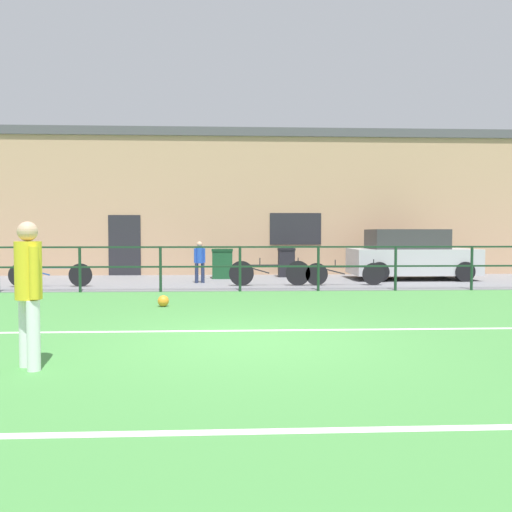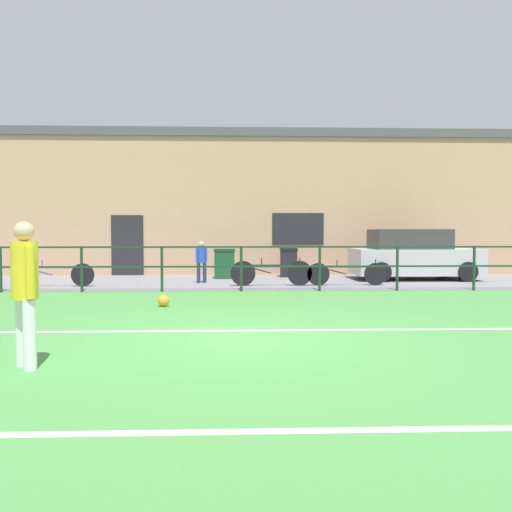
% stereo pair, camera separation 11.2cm
% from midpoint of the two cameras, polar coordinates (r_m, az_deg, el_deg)
% --- Properties ---
extents(ground, '(60.00, 44.00, 0.04)m').
position_cam_midpoint_polar(ground, '(7.32, -0.80, -9.30)').
color(ground, '#478C42').
extents(field_line_touchline, '(36.00, 0.11, 0.00)m').
position_cam_midpoint_polar(field_line_touchline, '(7.98, -0.91, -8.15)').
color(field_line_touchline, white).
rests_on(field_line_touchline, ground).
extents(field_line_hash, '(36.00, 0.11, 0.00)m').
position_cam_midpoint_polar(field_line_hash, '(4.10, 0.30, -18.64)').
color(field_line_hash, white).
rests_on(field_line_hash, ground).
extents(pavement_strip, '(48.00, 5.00, 0.02)m').
position_cam_midpoint_polar(pavement_strip, '(15.74, -1.49, -2.84)').
color(pavement_strip, slate).
rests_on(pavement_strip, ground).
extents(perimeter_fence, '(36.07, 0.07, 1.15)m').
position_cam_midpoint_polar(perimeter_fence, '(13.19, -1.39, -0.66)').
color(perimeter_fence, '#193823').
rests_on(perimeter_fence, ground).
extents(clubhouse_facade, '(28.00, 2.56, 5.13)m').
position_cam_midpoint_polar(clubhouse_facade, '(19.40, -1.62, 5.76)').
color(clubhouse_facade, tan).
rests_on(clubhouse_facade, ground).
extents(player_striker, '(0.32, 0.36, 1.61)m').
position_cam_midpoint_polar(player_striker, '(6.20, -23.48, -2.95)').
color(player_striker, white).
rests_on(player_striker, ground).
extents(soccer_ball_match, '(0.23, 0.23, 0.23)m').
position_cam_midpoint_polar(soccer_ball_match, '(10.70, -9.79, -4.85)').
color(soccer_ball_match, orange).
rests_on(soccer_ball_match, ground).
extents(spectator_child, '(0.33, 0.21, 1.22)m').
position_cam_midpoint_polar(spectator_child, '(15.33, -5.77, -0.36)').
color(spectator_child, '#232D4C').
rests_on(spectator_child, pavement_strip).
extents(parked_car_red, '(3.84, 1.92, 1.58)m').
position_cam_midpoint_polar(parked_car_red, '(17.15, 16.98, 0.03)').
color(parked_car_red, '#B7B7BC').
rests_on(parked_car_red, pavement_strip).
extents(bicycle_parked_0, '(2.27, 0.04, 0.78)m').
position_cam_midpoint_polar(bicycle_parked_0, '(14.44, 1.90, -1.85)').
color(bicycle_parked_0, black).
rests_on(bicycle_parked_0, pavement_strip).
extents(bicycle_parked_1, '(2.25, 0.04, 0.73)m').
position_cam_midpoint_polar(bicycle_parked_1, '(15.25, -21.17, -1.89)').
color(bicycle_parked_1, black).
rests_on(bicycle_parked_1, pavement_strip).
extents(bicycle_parked_2, '(2.23, 0.04, 0.73)m').
position_cam_midpoint_polar(bicycle_parked_2, '(14.74, 10.11, -1.91)').
color(bicycle_parked_2, black).
rests_on(bicycle_parked_2, pavement_strip).
extents(trash_bin_0, '(0.68, 0.57, 0.95)m').
position_cam_midpoint_polar(trash_bin_0, '(16.80, -3.26, -0.82)').
color(trash_bin_0, '#194C28').
rests_on(trash_bin_0, pavement_strip).
extents(trash_bin_1, '(0.56, 0.48, 0.96)m').
position_cam_midpoint_polar(trash_bin_1, '(17.38, 3.77, -0.70)').
color(trash_bin_1, black).
rests_on(trash_bin_1, pavement_strip).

